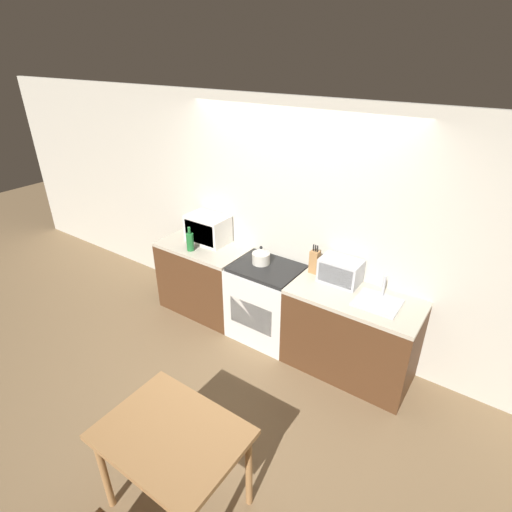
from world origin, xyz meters
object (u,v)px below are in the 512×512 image
object	(u,v)px
stove_range	(266,302)
bottle	(190,241)
toaster_oven	(340,271)
kettle	(261,256)
dining_table	(172,443)
microwave	(208,229)

from	to	relation	value
stove_range	bottle	xyz separation A→B (m)	(-0.94, -0.18, 0.56)
stove_range	toaster_oven	bearing A→B (deg)	11.80
kettle	dining_table	size ratio (longest dim) A/B	0.22
bottle	kettle	bearing A→B (deg)	13.71
stove_range	microwave	world-z (taller)	microwave
kettle	bottle	bearing A→B (deg)	-166.29
microwave	bottle	distance (m)	0.30
dining_table	toaster_oven	bearing A→B (deg)	85.05
bottle	dining_table	size ratio (longest dim) A/B	0.31
stove_range	microwave	xyz separation A→B (m)	(-0.93, 0.12, 0.62)
toaster_oven	bottle	bearing A→B (deg)	-168.89
stove_range	toaster_oven	xyz separation A→B (m)	(0.77, 0.16, 0.58)
dining_table	kettle	bearing A→B (deg)	108.34
microwave	toaster_oven	bearing A→B (deg)	1.26
microwave	toaster_oven	distance (m)	1.70
dining_table	stove_range	bearing A→B (deg)	106.11
bottle	microwave	bearing A→B (deg)	87.21
kettle	dining_table	xyz separation A→B (m)	(0.68, -2.04, -0.33)
stove_range	bottle	bearing A→B (deg)	-169.45
microwave	kettle	bearing A→B (deg)	-6.28
kettle	toaster_oven	world-z (taller)	toaster_oven
bottle	toaster_oven	world-z (taller)	bottle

